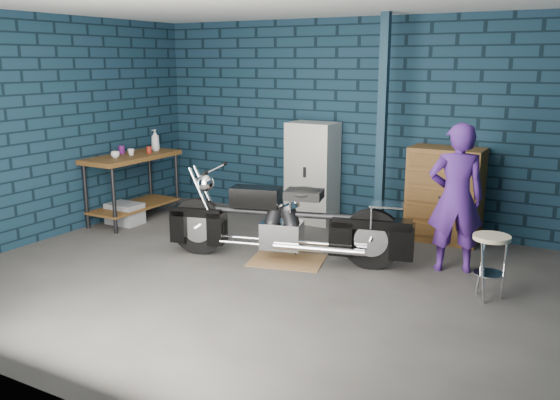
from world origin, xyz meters
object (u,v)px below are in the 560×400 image
Objects in this scene: motorcycle at (287,216)px; shop_stool at (489,267)px; workbench at (134,188)px; tool_chest at (444,195)px; locker at (312,173)px; storage_bin at (125,213)px; person at (456,198)px.

motorcycle is 3.78× the size of shop_stool.
workbench is 4.83m from shop_stool.
motorcycle reaches higher than workbench.
motorcycle is 2.01× the size of tool_chest.
workbench is 1.03× the size of locker.
workbench reaches higher than shop_stool.
locker reaches higher than tool_chest.
storage_bin is at bearing -147.94° from locker.
shop_stool is (0.48, -0.61, -0.47)m from person.
tool_chest is at bearing 0.00° from locker.
storage_bin is at bearing -84.66° from workbench.
shop_stool is (4.78, -0.28, 0.16)m from storage_bin.
motorcycle is 5.09× the size of storage_bin.
tool_chest is 1.88× the size of shop_stool.
tool_chest reaches higher than shop_stool.
workbench is 0.90× the size of person.
storage_bin is 0.40× the size of tool_chest.
locker is at bearing 92.72° from motorcycle.
shop_stool is (2.13, -0.01, -0.20)m from motorcycle.
locker is 3.11m from shop_stool.
person is 1.09m from tool_chest.
motorcycle is 1.77m from person.
storage_bin is 2.59m from locker.
storage_bin is 0.74× the size of shop_stool.
person is at bearing 5.36° from motorcycle.
person reaches higher than tool_chest.
workbench is 1.22× the size of tool_chest.
person reaches higher than shop_stool.
locker is 1.19× the size of tool_chest.
workbench is 2.71m from motorcycle.
tool_chest is at bearing -91.91° from person.
workbench is at bearing 95.34° from storage_bin.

